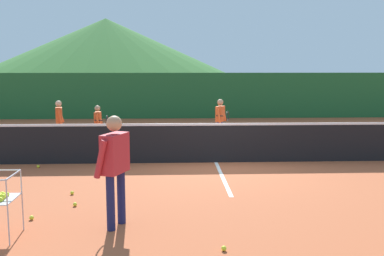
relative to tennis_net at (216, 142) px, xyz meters
The scene contains 15 objects.
ground_plane 0.50m from the tennis_net, ahead, with size 120.00×120.00×0.00m, color #B25633.
line_baseline_far 5.10m from the tennis_net, 90.00° to the left, with size 12.16×0.08×0.01m, color white.
line_service_center 0.50m from the tennis_net, ahead, with size 0.08×5.83×0.01m, color white.
tennis_net is the anchor object (origin of this frame).
instructor 4.72m from the tennis_net, 113.89° to the right, with size 0.49×0.83×1.65m.
student_0 5.20m from the tennis_net, 148.94° to the left, with size 0.29×0.55×1.33m.
student_1 3.98m from the tennis_net, 144.34° to the left, with size 0.40×0.59×1.21m.
student_2 2.78m from the tennis_net, 81.68° to the left, with size 0.42×0.72×1.35m.
tennis_ball_0 4.31m from the tennis_net, 129.35° to the right, with size 0.07×0.07×0.07m, color yellow.
tennis_ball_1 5.14m from the tennis_net, 129.31° to the right, with size 0.07×0.07×0.07m, color yellow.
tennis_ball_2 5.28m from the tennis_net, 94.46° to the right, with size 0.07×0.07×0.07m, color yellow.
tennis_ball_3 4.24m from the tennis_net, behind, with size 0.07×0.07×0.07m, color yellow.
tennis_ball_5 3.95m from the tennis_net, 138.12° to the right, with size 0.07×0.07×0.07m, color yellow.
windscreen_fence 9.24m from the tennis_net, 90.00° to the left, with size 26.75×0.08×2.04m, color #1E5B2D.
hill_0 78.50m from the tennis_net, 100.18° to the left, with size 50.78×50.78×11.35m, color #2D6628.
Camera 1 is at (-1.05, -10.63, 2.36)m, focal length 41.47 mm.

